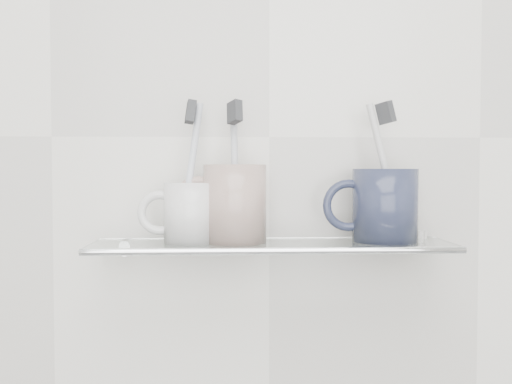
{
  "coord_description": "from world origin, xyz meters",
  "views": [
    {
      "loc": [
        -0.06,
        0.25,
        1.2
      ],
      "look_at": [
        -0.02,
        1.04,
        1.17
      ],
      "focal_mm": 40.0,
      "sensor_mm": 36.0,
      "label": 1
    }
  ],
  "objects": [
    {
      "name": "bristles_center",
      "position": [
        -0.05,
        1.04,
        1.28
      ],
      "size": [
        0.02,
        0.03,
        0.04
      ],
      "primitive_type": "cube",
      "rotation": [
        -0.22,
        0.12,
        0.57
      ],
      "color": "#2D2F32",
      "rests_on": "toothbrush_center"
    },
    {
      "name": "shelf_glass",
      "position": [
        0.0,
        1.04,
        1.1
      ],
      "size": [
        0.5,
        0.12,
        0.01
      ],
      "primitive_type": "cube",
      "color": "silver",
      "rests_on": "wall_back"
    },
    {
      "name": "mug_left",
      "position": [
        -0.11,
        1.04,
        1.14
      ],
      "size": [
        0.07,
        0.07,
        0.08
      ],
      "primitive_type": "cylinder",
      "rotation": [
        0.0,
        0.0,
        -0.01
      ],
      "color": "silver",
      "rests_on": "shelf_glass"
    },
    {
      "name": "toothbrush_left",
      "position": [
        -0.11,
        1.04,
        1.2
      ],
      "size": [
        0.04,
        0.04,
        0.19
      ],
      "primitive_type": "cylinder",
      "rotation": [
        -0.13,
        0.15,
        0.14
      ],
      "color": "silver",
      "rests_on": "mug_left"
    },
    {
      "name": "mug_center_handle",
      "position": [
        -0.1,
        1.04,
        1.15
      ],
      "size": [
        0.08,
        0.01,
        0.08
      ],
      "primitive_type": "torus",
      "rotation": [
        1.57,
        0.0,
        0.0
      ],
      "color": "silver",
      "rests_on": "mug_center"
    },
    {
      "name": "mug_center",
      "position": [
        -0.05,
        1.04,
        1.15
      ],
      "size": [
        0.11,
        0.11,
        0.11
      ],
      "primitive_type": "cylinder",
      "rotation": [
        0.0,
        0.0,
        0.27
      ],
      "color": "silver",
      "rests_on": "shelf_glass"
    },
    {
      "name": "chrome_cap",
      "position": [
        0.2,
        1.04,
        1.11
      ],
      "size": [
        0.04,
        0.04,
        0.02
      ],
      "primitive_type": "cylinder",
      "color": "silver",
      "rests_on": "shelf_glass"
    },
    {
      "name": "mug_right",
      "position": [
        0.16,
        1.04,
        1.15
      ],
      "size": [
        0.12,
        0.12,
        0.1
      ],
      "primitive_type": "cylinder",
      "rotation": [
        0.0,
        0.0,
        -0.43
      ],
      "color": "#20233A",
      "rests_on": "shelf_glass"
    },
    {
      "name": "bristles_left",
      "position": [
        -0.11,
        1.04,
        1.28
      ],
      "size": [
        0.02,
        0.03,
        0.03
      ],
      "primitive_type": "cube",
      "rotation": [
        -0.13,
        0.15,
        0.14
      ],
      "color": "#2D2F32",
      "rests_on": "toothbrush_left"
    },
    {
      "name": "toothbrush_center",
      "position": [
        -0.05,
        1.04,
        1.2
      ],
      "size": [
        0.02,
        0.06,
        0.19
      ],
      "primitive_type": "cylinder",
      "rotation": [
        -0.22,
        0.12,
        0.57
      ],
      "color": "#A0A6B0",
      "rests_on": "mug_center"
    },
    {
      "name": "mug_left_handle",
      "position": [
        -0.16,
        1.04,
        1.14
      ],
      "size": [
        0.06,
        0.01,
        0.06
      ],
      "primitive_type": "torus",
      "rotation": [
        1.57,
        0.0,
        0.0
      ],
      "color": "silver",
      "rests_on": "mug_left"
    },
    {
      "name": "bristles_right",
      "position": [
        0.16,
        1.04,
        1.28
      ],
      "size": [
        0.03,
        0.02,
        0.03
      ],
      "primitive_type": "cube",
      "rotation": [
        -0.15,
        -0.2,
        0.67
      ],
      "color": "#2D2F32",
      "rests_on": "toothbrush_right"
    },
    {
      "name": "bracket_right",
      "position": [
        0.21,
        1.09,
        1.09
      ],
      "size": [
        0.02,
        0.03,
        0.02
      ],
      "primitive_type": "cylinder",
      "rotation": [
        1.57,
        0.0,
        0.0
      ],
      "color": "silver",
      "rests_on": "wall_back"
    },
    {
      "name": "bracket_left",
      "position": [
        -0.21,
        1.09,
        1.09
      ],
      "size": [
        0.02,
        0.03,
        0.02
      ],
      "primitive_type": "cylinder",
      "rotation": [
        1.57,
        0.0,
        0.0
      ],
      "color": "silver",
      "rests_on": "wall_back"
    },
    {
      "name": "mug_right_handle",
      "position": [
        0.11,
        1.04,
        1.15
      ],
      "size": [
        0.07,
        0.01,
        0.07
      ],
      "primitive_type": "torus",
      "rotation": [
        1.57,
        0.0,
        0.0
      ],
      "color": "#20233A",
      "rests_on": "mug_right"
    },
    {
      "name": "wall_back",
      "position": [
        0.0,
        1.1,
        1.25
      ],
      "size": [
        2.5,
        0.0,
        2.5
      ],
      "primitive_type": "plane",
      "rotation": [
        1.57,
        0.0,
        0.0
      ],
      "color": "silver",
      "rests_on": "ground"
    },
    {
      "name": "shelf_rail",
      "position": [
        0.0,
        0.98,
        1.1
      ],
      "size": [
        0.5,
        0.01,
        0.01
      ],
      "primitive_type": "cylinder",
      "rotation": [
        0.0,
        1.57,
        0.0
      ],
      "color": "silver",
      "rests_on": "shelf_glass"
    },
    {
      "name": "toothbrush_right",
      "position": [
        0.16,
        1.04,
        1.2
      ],
      "size": [
        0.06,
        0.01,
        0.19
      ],
      "primitive_type": "cylinder",
      "rotation": [
        -0.15,
        -0.2,
        0.67
      ],
      "color": "beige",
      "rests_on": "mug_right"
    }
  ]
}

